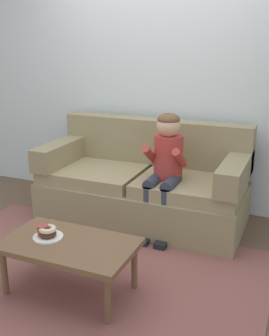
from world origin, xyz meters
The scene contains 11 objects.
ground centered at (0.00, 0.00, 0.00)m, with size 10.00×10.00×0.00m, color brown.
wall_back centered at (0.00, 1.40, 1.40)m, with size 8.00×0.10×2.80m, color silver.
area_rug centered at (0.00, -0.25, 0.01)m, with size 2.73×1.71×0.01m, color brown.
couch centered at (0.06, 0.85, 0.34)m, with size 1.94×0.90×0.95m.
coffee_table centered at (0.05, -0.52, 0.35)m, with size 0.91×0.54×0.39m.
person_child centered at (0.34, 0.64, 0.67)m, with size 0.34×0.58×1.10m.
plate centered at (-0.12, -0.52, 0.40)m, with size 0.21×0.21×0.01m, color white.
donut centered at (-0.12, -0.52, 0.42)m, with size 0.12×0.12×0.04m, color #422619.
donut_second centered at (-0.12, -0.52, 0.46)m, with size 0.12×0.12×0.04m, color beige.
mug centered at (-0.16, -0.52, 0.43)m, with size 0.08×0.08×0.09m, color #993D38.
toy_controller centered at (-0.43, -0.01, 0.03)m, with size 0.23×0.09×0.05m.
Camera 1 is at (1.44, -2.65, 1.71)m, focal length 43.85 mm.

